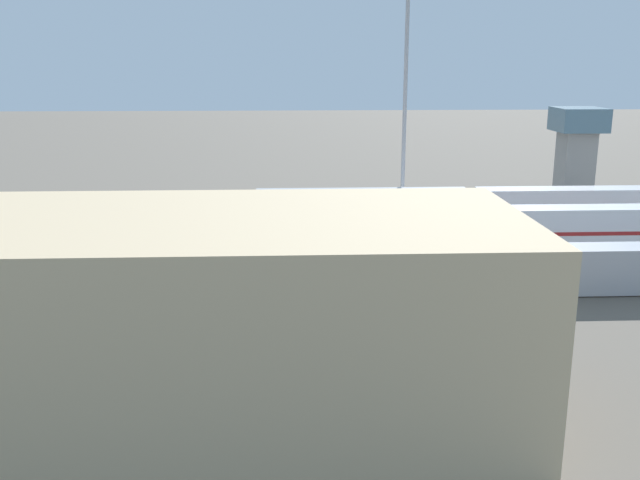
# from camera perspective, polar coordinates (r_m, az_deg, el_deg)

# --- Properties ---
(ground_plane) EXTENTS (400.00, 400.00, 0.00)m
(ground_plane) POSITION_cam_1_polar(r_m,az_deg,el_deg) (67.88, -1.89, -1.79)
(ground_plane) COLOR #60594F
(track_bed_0) EXTENTS (140.00, 2.80, 0.12)m
(track_bed_0) POSITION_cam_1_polar(r_m,az_deg,el_deg) (77.52, -1.99, 0.32)
(track_bed_0) COLOR #3D3833
(track_bed_0) RESTS_ON ground_plane
(track_bed_1) EXTENTS (140.00, 2.80, 0.12)m
(track_bed_1) POSITION_cam_1_polar(r_m,az_deg,el_deg) (72.68, -1.94, -0.64)
(track_bed_1) COLOR #4C443D
(track_bed_1) RESTS_ON ground_plane
(track_bed_2) EXTENTS (140.00, 2.80, 0.12)m
(track_bed_2) POSITION_cam_1_polar(r_m,az_deg,el_deg) (67.87, -1.89, -1.74)
(track_bed_2) COLOR #4C443D
(track_bed_2) RESTS_ON ground_plane
(track_bed_3) EXTENTS (140.00, 2.80, 0.12)m
(track_bed_3) POSITION_cam_1_polar(r_m,az_deg,el_deg) (63.08, -1.82, -3.01)
(track_bed_3) COLOR #3D3833
(track_bed_3) RESTS_ON ground_plane
(track_bed_4) EXTENTS (140.00, 2.80, 0.12)m
(track_bed_4) POSITION_cam_1_polar(r_m,az_deg,el_deg) (58.33, -1.75, -4.49)
(track_bed_4) COLOR #3D3833
(track_bed_4) RESTS_ON ground_plane
(train_on_track_4) EXTENTS (90.60, 3.00, 4.40)m
(train_on_track_4) POSITION_cam_1_polar(r_m,az_deg,el_deg) (60.07, 13.65, -2.30)
(train_on_track_4) COLOR black
(train_on_track_4) RESTS_ON ground_plane
(train_on_track_0) EXTENTS (47.20, 3.00, 5.00)m
(train_on_track_0) POSITION_cam_1_polar(r_m,az_deg,el_deg) (79.52, 12.11, 2.26)
(train_on_track_0) COLOR #B7BABF
(train_on_track_0) RESTS_ON ground_plane
(train_on_track_3) EXTENTS (10.00, 3.00, 5.00)m
(train_on_track_3) POSITION_cam_1_polar(r_m,az_deg,el_deg) (62.75, -7.88, -1.24)
(train_on_track_3) COLOR #D85914
(train_on_track_3) RESTS_ON ground_plane
(train_on_track_2) EXTENTS (95.60, 3.06, 5.00)m
(train_on_track_2) POSITION_cam_1_polar(r_m,az_deg,el_deg) (68.77, 9.74, 0.47)
(train_on_track_2) COLOR silver
(train_on_track_2) RESTS_ON ground_plane
(train_on_track_1) EXTENTS (10.00, 3.00, 5.00)m
(train_on_track_1) POSITION_cam_1_polar(r_m,az_deg,el_deg) (73.59, -13.89, 0.81)
(train_on_track_1) COLOR #D85914
(train_on_track_1) RESTS_ON ground_plane
(light_mast_0) EXTENTS (2.80, 0.70, 31.00)m
(light_mast_0) POSITION_cam_1_polar(r_m,az_deg,el_deg) (79.66, 6.97, 14.65)
(light_mast_0) COLOR #9EA0A5
(light_mast_0) RESTS_ON ground_plane
(maintenance_shed) EXTENTS (53.22, 15.02, 11.15)m
(maintenance_shed) POSITION_cam_1_polar(r_m,az_deg,el_deg) (40.53, -23.33, -6.12)
(maintenance_shed) COLOR tan
(maintenance_shed) RESTS_ON ground_plane
(control_tower) EXTENTS (6.00, 6.00, 12.79)m
(control_tower) POSITION_cam_1_polar(r_m,az_deg,el_deg) (98.26, 19.92, 6.90)
(control_tower) COLOR gray
(control_tower) RESTS_ON ground_plane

